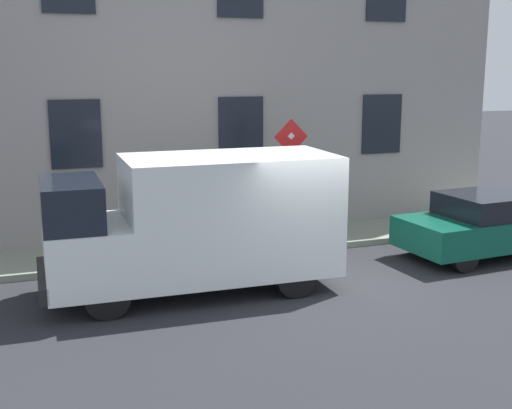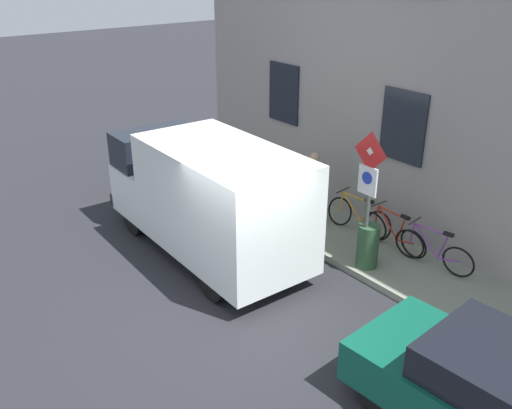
{
  "view_description": "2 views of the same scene",
  "coord_description": "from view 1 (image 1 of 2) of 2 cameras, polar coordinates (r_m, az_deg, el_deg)",
  "views": [
    {
      "loc": [
        -10.81,
        5.06,
        4.09
      ],
      "look_at": [
        2.24,
        0.34,
        1.2
      ],
      "focal_mm": 46.98,
      "sensor_mm": 36.0,
      "label": 1
    },
    {
      "loc": [
        -5.03,
        -6.91,
        5.89
      ],
      "look_at": [
        1.3,
        1.21,
        1.23
      ],
      "focal_mm": 39.08,
      "sensor_mm": 36.0,
      "label": 2
    }
  ],
  "objects": [
    {
      "name": "delivery_van",
      "position": [
        12.17,
        -4.95,
        -1.38
      ],
      "size": [
        2.12,
        5.37,
        2.5
      ],
      "rotation": [
        0.0,
        0.0,
        1.55
      ],
      "color": "white",
      "rests_on": "ground_plane"
    },
    {
      "name": "litter_bin",
      "position": [
        15.06,
        2.74,
        -1.7
      ],
      "size": [
        0.44,
        0.44,
        0.9
      ],
      "primitive_type": "cylinder",
      "color": "#2D5133",
      "rests_on": "sidewalk_slab"
    },
    {
      "name": "bicycle_orange",
      "position": [
        15.6,
        -2.53,
        -1.53
      ],
      "size": [
        0.46,
        1.72,
        0.89
      ],
      "rotation": [
        0.0,
        0.0,
        1.68
      ],
      "color": "black",
      "rests_on": "sidewalk_slab"
    },
    {
      "name": "ground_plane",
      "position": [
        12.62,
        4.94,
        -7.21
      ],
      "size": [
        80.0,
        80.0,
        0.0
      ],
      "primitive_type": "plane",
      "color": "#25252A"
    },
    {
      "name": "bicycle_purple",
      "position": [
        16.28,
        4.16,
        -0.98
      ],
      "size": [
        0.47,
        1.71,
        0.89
      ],
      "rotation": [
        0.0,
        0.0,
        1.71
      ],
      "color": "black",
      "rests_on": "sidewalk_slab"
    },
    {
      "name": "sign_post_stacked",
      "position": [
        14.67,
        2.95,
        3.39
      ],
      "size": [
        0.15,
        0.56,
        2.71
      ],
      "color": "#474C47",
      "rests_on": "sidewalk_slab"
    },
    {
      "name": "sidewalk_slab",
      "position": [
        15.51,
        -0.16,
        -3.27
      ],
      "size": [
        1.88,
        15.8,
        0.14
      ],
      "primitive_type": "cube",
      "color": "gray",
      "rests_on": "ground_plane"
    },
    {
      "name": "bicycle_red",
      "position": [
        15.91,
        0.89,
        -1.25
      ],
      "size": [
        0.46,
        1.71,
        0.89
      ],
      "rotation": [
        0.0,
        0.0,
        1.54
      ],
      "color": "black",
      "rests_on": "sidewalk_slab"
    },
    {
      "name": "pedestrian",
      "position": [
        14.75,
        -5.57,
        -0.11
      ],
      "size": [
        0.43,
        0.48,
        1.72
      ],
      "rotation": [
        0.0,
        0.0,
        3.69
      ],
      "color": "#262B47",
      "rests_on": "sidewalk_slab"
    },
    {
      "name": "building_facade",
      "position": [
        16.2,
        -1.74,
        11.79
      ],
      "size": [
        0.75,
        13.8,
        8.2
      ],
      "color": "gray",
      "rests_on": "ground_plane"
    },
    {
      "name": "parked_hatchback",
      "position": [
        15.5,
        19.44,
        -1.44
      ],
      "size": [
        2.03,
        4.11,
        1.38
      ],
      "rotation": [
        0.0,
        0.0,
        1.64
      ],
      "color": "#0F523F",
      "rests_on": "ground_plane"
    }
  ]
}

